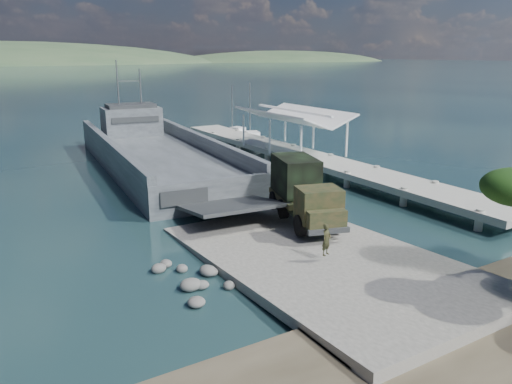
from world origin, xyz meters
The scene contains 10 objects.
ground centered at (0.00, 0.00, 0.00)m, with size 1400.00×1400.00×0.00m, color #173239.
boat_ramp centered at (0.00, -1.00, 0.25)m, with size 10.00×18.00×0.50m, color slate.
shoreline_rocks centered at (-6.20, 0.50, 0.00)m, with size 3.20×5.60×0.90m, color #62625F, non-canonical shape.
distant_headlands centered at (50.00, 560.00, 0.00)m, with size 1000.00×240.00×48.00m, color #324F31, non-canonical shape.
pier centered at (13.00, 18.77, 1.60)m, with size 6.40×44.00×6.10m.
landing_craft centered at (0.72, 24.39, 0.87)m, with size 11.87×36.21×10.58m.
military_truck centered at (2.64, 4.17, 2.31)m, with size 4.50×8.17×3.64m.
soldier centered at (-0.31, -1.82, 1.30)m, with size 0.58×0.38×1.59m, color black.
sailboat_near centered at (16.22, 33.50, 0.39)m, with size 3.21×6.19×7.24m.
sailboat_far centered at (16.33, 38.14, 0.36)m, with size 3.14×5.75×6.72m.
Camera 1 is at (-15.03, -19.51, 10.43)m, focal length 35.00 mm.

